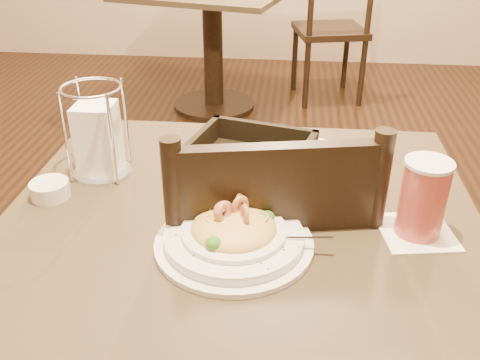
# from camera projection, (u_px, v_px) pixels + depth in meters

# --- Properties ---
(main_table) EXTENTS (0.90, 0.90, 0.74)m
(main_table) POSITION_uv_depth(u_px,v_px,m) (239.00, 318.00, 1.10)
(main_table) COLOR black
(main_table) RESTS_ON ground
(background_table) EXTENTS (1.09, 1.09, 0.74)m
(background_table) POSITION_uv_depth(u_px,v_px,m) (212.00, 28.00, 3.23)
(background_table) COLOR black
(background_table) RESTS_ON ground
(dining_chair_near) EXTENTS (0.49, 0.49, 0.93)m
(dining_chair_near) POSITION_uv_depth(u_px,v_px,m) (264.00, 286.00, 1.20)
(dining_chair_near) COLOR black
(dining_chair_near) RESTS_ON ground
(dining_chair_far) EXTENTS (0.50, 0.50, 0.93)m
(dining_chair_far) POSITION_uv_depth(u_px,v_px,m) (333.00, 25.00, 3.35)
(dining_chair_far) COLOR black
(dining_chair_far) RESTS_ON ground
(pasta_bowl) EXTENTS (0.30, 0.27, 0.09)m
(pasta_bowl) POSITION_uv_depth(u_px,v_px,m) (234.00, 234.00, 0.91)
(pasta_bowl) COLOR white
(pasta_bowl) RESTS_ON main_table
(drink_glass) EXTENTS (0.15, 0.15, 0.14)m
(drink_glass) POSITION_uv_depth(u_px,v_px,m) (423.00, 199.00, 0.92)
(drink_glass) COLOR white
(drink_glass) RESTS_ON main_table
(bread_basket) EXTENTS (0.29, 0.26, 0.07)m
(bread_basket) POSITION_uv_depth(u_px,v_px,m) (251.00, 159.00, 1.16)
(bread_basket) COLOR black
(bread_basket) RESTS_ON main_table
(napkin_caddy) EXTENTS (0.12, 0.12, 0.20)m
(napkin_caddy) POSITION_uv_depth(u_px,v_px,m) (98.00, 137.00, 1.11)
(napkin_caddy) COLOR silver
(napkin_caddy) RESTS_ON main_table
(side_plate) EXTENTS (0.23, 0.23, 0.01)m
(side_plate) POSITION_uv_depth(u_px,v_px,m) (303.00, 154.00, 1.22)
(side_plate) COLOR white
(side_plate) RESTS_ON main_table
(butter_ramekin) EXTENTS (0.09, 0.09, 0.03)m
(butter_ramekin) POSITION_uv_depth(u_px,v_px,m) (50.00, 190.00, 1.06)
(butter_ramekin) COLOR white
(butter_ramekin) RESTS_ON main_table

